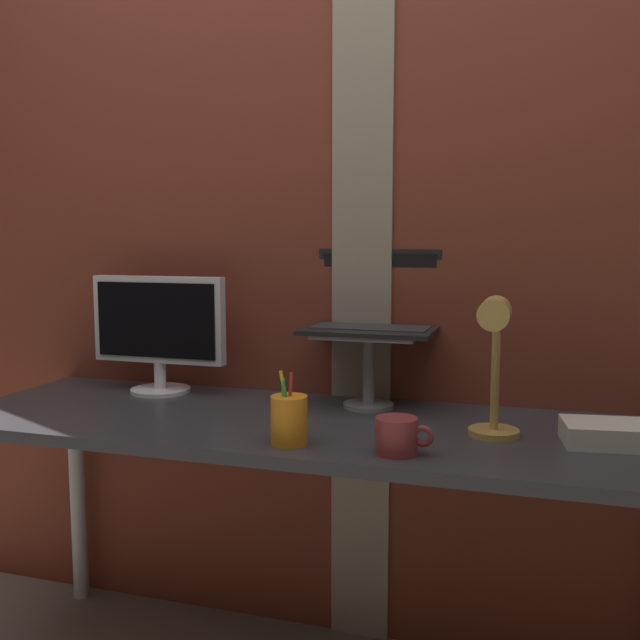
# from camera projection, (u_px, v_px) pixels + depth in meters

# --- Properties ---
(brick_wall_back) EXTENTS (3.46, 0.16, 2.56)m
(brick_wall_back) POSITION_uv_depth(u_px,v_px,m) (329.00, 214.00, 2.13)
(brick_wall_back) COLOR brown
(brick_wall_back) RESTS_ON ground_plane
(desk) EXTENTS (1.91, 0.62, 0.74)m
(desk) POSITION_uv_depth(u_px,v_px,m) (308.00, 450.00, 1.83)
(desk) COLOR #333338
(desk) RESTS_ON ground_plane
(monitor) EXTENTS (0.43, 0.18, 0.35)m
(monitor) POSITION_uv_depth(u_px,v_px,m) (159.00, 327.00, 2.14)
(monitor) COLOR white
(monitor) RESTS_ON desk
(laptop_stand) EXTENTS (0.28, 0.22, 0.21)m
(laptop_stand) POSITION_uv_depth(u_px,v_px,m) (369.00, 357.00, 1.95)
(laptop_stand) COLOR gray
(laptop_stand) RESTS_ON desk
(laptop) EXTENTS (0.36, 0.28, 0.23)m
(laptop) POSITION_uv_depth(u_px,v_px,m) (375.00, 308.00, 2.00)
(laptop) COLOR black
(laptop) RESTS_ON laptop_stand
(desk_lamp) EXTENTS (0.12, 0.20, 0.34)m
(desk_lamp) POSITION_uv_depth(u_px,v_px,m) (495.00, 353.00, 1.61)
(desk_lamp) COLOR tan
(desk_lamp) RESTS_ON desk
(pen_cup) EXTENTS (0.08, 0.08, 0.17)m
(pen_cup) POSITION_uv_depth(u_px,v_px,m) (289.00, 420.00, 1.61)
(pen_cup) COLOR orange
(pen_cup) RESTS_ON desk
(coffee_mug) EXTENTS (0.13, 0.09, 0.08)m
(coffee_mug) POSITION_uv_depth(u_px,v_px,m) (397.00, 436.00, 1.54)
(coffee_mug) COLOR maroon
(coffee_mug) RESTS_ON desk
(paper_clutter_stack) EXTENTS (0.22, 0.17, 0.05)m
(paper_clutter_stack) POSITION_uv_depth(u_px,v_px,m) (609.00, 434.00, 1.61)
(paper_clutter_stack) COLOR silver
(paper_clutter_stack) RESTS_ON desk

